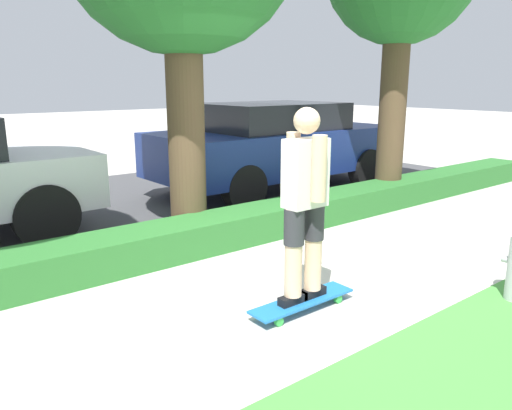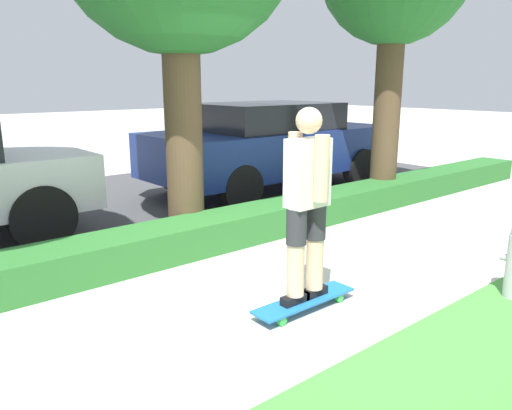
{
  "view_description": "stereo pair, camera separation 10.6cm",
  "coord_description": "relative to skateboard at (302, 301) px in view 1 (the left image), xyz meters",
  "views": [
    {
      "loc": [
        -3.0,
        -3.04,
        1.87
      ],
      "look_at": [
        -0.12,
        0.6,
        0.72
      ],
      "focal_mm": 35.0,
      "sensor_mm": 36.0,
      "label": 1
    },
    {
      "loc": [
        -3.09,
        -2.98,
        1.87
      ],
      "look_at": [
        -0.12,
        0.6,
        0.72
      ],
      "focal_mm": 35.0,
      "sensor_mm": 36.0,
      "label": 2
    }
  ],
  "objects": [
    {
      "name": "street_asphalt",
      "position": [
        0.3,
        4.46,
        -0.07
      ],
      "size": [
        14.07,
        5.0,
        0.01
      ],
      "color": "#474749",
      "rests_on": "ground_plane"
    },
    {
      "name": "ground_plane",
      "position": [
        0.3,
        0.26,
        -0.08
      ],
      "size": [
        60.0,
        60.0,
        0.0
      ],
      "primitive_type": "plane",
      "color": "#BCB7AD"
    },
    {
      "name": "hedge_row",
      "position": [
        0.3,
        1.86,
        0.1
      ],
      "size": [
        14.07,
        0.6,
        0.37
      ],
      "color": "#2D702D",
      "rests_on": "ground_plane"
    },
    {
      "name": "parked_car_middle",
      "position": [
        2.97,
        3.85,
        0.74
      ],
      "size": [
        4.47,
        2.01,
        1.52
      ],
      "rotation": [
        0.0,
        0.0,
        0.02
      ],
      "color": "navy",
      "rests_on": "ground_plane"
    },
    {
      "name": "skateboard",
      "position": [
        0.0,
        0.0,
        0.0
      ],
      "size": [
        1.0,
        0.24,
        0.09
      ],
      "color": "#1E6BAD",
      "rests_on": "ground_plane"
    },
    {
      "name": "skater_person",
      "position": [
        0.0,
        0.0,
        0.86
      ],
      "size": [
        0.48,
        0.41,
        1.59
      ],
      "color": "black",
      "rests_on": "skateboard"
    }
  ]
}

